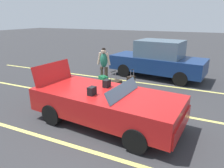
{
  "coord_description": "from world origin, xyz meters",
  "views": [
    {
      "loc": [
        2.39,
        -4.75,
        2.9
      ],
      "look_at": [
        -0.4,
        1.24,
        0.75
      ],
      "focal_mm": 33.36,
      "sensor_mm": 36.0,
      "label": 1
    }
  ],
  "objects_px": {
    "suitcase_small_carryon": "(131,82)",
    "duffel_bag": "(121,88)",
    "convertible_car": "(112,105)",
    "traveler_person": "(104,65)",
    "suitcase_large_black": "(115,91)",
    "suitcase_medium_bright": "(103,84)",
    "parked_sedan_near": "(158,59)"
  },
  "relations": [
    {
      "from": "suitcase_small_carryon",
      "to": "duffel_bag",
      "type": "xyz_separation_m",
      "value": [
        -0.17,
        -0.7,
        -0.1
      ]
    },
    {
      "from": "convertible_car",
      "to": "traveler_person",
      "type": "distance_m",
      "value": 3.57
    },
    {
      "from": "suitcase_small_carryon",
      "to": "duffel_bag",
      "type": "height_order",
      "value": "suitcase_small_carryon"
    },
    {
      "from": "suitcase_large_black",
      "to": "convertible_car",
      "type": "bearing_deg",
      "value": -53.83
    },
    {
      "from": "suitcase_medium_bright",
      "to": "parked_sedan_near",
      "type": "relative_size",
      "value": 0.2
    },
    {
      "from": "traveler_person",
      "to": "duffel_bag",
      "type": "bearing_deg",
      "value": 54.38
    },
    {
      "from": "duffel_bag",
      "to": "parked_sedan_near",
      "type": "bearing_deg",
      "value": 74.23
    },
    {
      "from": "suitcase_large_black",
      "to": "traveler_person",
      "type": "relative_size",
      "value": 0.66
    },
    {
      "from": "suitcase_small_carryon",
      "to": "duffel_bag",
      "type": "bearing_deg",
      "value": 97.7
    },
    {
      "from": "suitcase_large_black",
      "to": "duffel_bag",
      "type": "distance_m",
      "value": 0.96
    },
    {
      "from": "duffel_bag",
      "to": "traveler_person",
      "type": "relative_size",
      "value": 0.42
    },
    {
      "from": "suitcase_large_black",
      "to": "suitcase_medium_bright",
      "type": "distance_m",
      "value": 1.14
    },
    {
      "from": "duffel_bag",
      "to": "traveler_person",
      "type": "height_order",
      "value": "traveler_person"
    },
    {
      "from": "suitcase_medium_bright",
      "to": "traveler_person",
      "type": "xyz_separation_m",
      "value": [
        -0.31,
        0.66,
        0.62
      ]
    },
    {
      "from": "duffel_bag",
      "to": "traveler_person",
      "type": "distance_m",
      "value": 1.36
    },
    {
      "from": "suitcase_large_black",
      "to": "parked_sedan_near",
      "type": "height_order",
      "value": "parked_sedan_near"
    },
    {
      "from": "suitcase_small_carryon",
      "to": "traveler_person",
      "type": "xyz_separation_m",
      "value": [
        -1.18,
        -0.21,
        0.68
      ]
    },
    {
      "from": "duffel_bag",
      "to": "convertible_car",
      "type": "bearing_deg",
      "value": -72.56
    },
    {
      "from": "suitcase_medium_bright",
      "to": "traveler_person",
      "type": "distance_m",
      "value": 0.96
    },
    {
      "from": "convertible_car",
      "to": "parked_sedan_near",
      "type": "xyz_separation_m",
      "value": [
        -0.01,
        5.38,
        0.3
      ]
    },
    {
      "from": "convertible_car",
      "to": "suitcase_small_carryon",
      "type": "relative_size",
      "value": 5.3
    },
    {
      "from": "suitcase_small_carryon",
      "to": "duffel_bag",
      "type": "distance_m",
      "value": 0.72
    },
    {
      "from": "suitcase_medium_bright",
      "to": "suitcase_small_carryon",
      "type": "xyz_separation_m",
      "value": [
        0.87,
        0.87,
        -0.06
      ]
    },
    {
      "from": "convertible_car",
      "to": "suitcase_medium_bright",
      "type": "height_order",
      "value": "convertible_car"
    },
    {
      "from": "suitcase_medium_bright",
      "to": "duffel_bag",
      "type": "distance_m",
      "value": 0.74
    },
    {
      "from": "duffel_bag",
      "to": "suitcase_small_carryon",
      "type": "bearing_deg",
      "value": 76.27
    },
    {
      "from": "suitcase_large_black",
      "to": "suitcase_small_carryon",
      "type": "distance_m",
      "value": 1.63
    },
    {
      "from": "suitcase_large_black",
      "to": "traveler_person",
      "type": "bearing_deg",
      "value": 143.74
    },
    {
      "from": "convertible_car",
      "to": "traveler_person",
      "type": "bearing_deg",
      "value": 126.0
    },
    {
      "from": "convertible_car",
      "to": "traveler_person",
      "type": "height_order",
      "value": "traveler_person"
    },
    {
      "from": "suitcase_small_carryon",
      "to": "traveler_person",
      "type": "height_order",
      "value": "traveler_person"
    },
    {
      "from": "convertible_car",
      "to": "parked_sedan_near",
      "type": "height_order",
      "value": "parked_sedan_near"
    }
  ]
}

